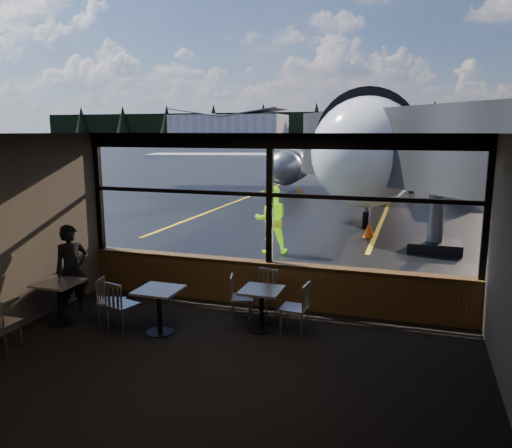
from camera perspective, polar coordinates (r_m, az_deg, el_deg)
The scene contains 31 objects.
ground_plane at distance 129.47m, azimuth 16.86°, elevation 8.52°, with size 520.00×520.00×0.00m, color black.
carpet_floor at distance 7.79m, azimuth -4.97°, elevation -16.36°, with size 8.00×6.00×0.01m, color black.
ceiling at distance 6.95m, azimuth -5.43°, elevation 10.24°, with size 8.00×6.00×0.04m, color #38332D.
wall_back at distance 4.71m, azimuth -19.95°, elevation -12.33°, with size 8.00×0.04×3.50m, color #534B42.
window_sill at distance 10.26m, azimuth 1.54°, elevation -6.95°, with size 8.00×0.28×0.90m, color #57361A.
window_header at distance 9.78m, azimuth 1.62°, elevation 9.48°, with size 8.00×0.18×0.30m, color black.
mullion_left at distance 11.61m, azimuth -17.51°, elevation 3.47°, with size 0.12×0.12×2.60m, color black.
mullion_centre at distance 9.87m, azimuth 1.59°, elevation 2.79°, with size 0.12×0.12×2.60m, color black.
mullion_right at distance 9.56m, azimuth 24.96°, elevation 1.55°, with size 0.12×0.12×2.60m, color black.
window_transom at distance 9.86m, azimuth 1.59°, elevation 3.36°, with size 8.00×0.10×0.08m, color black.
airliner at distance 30.25m, azimuth 13.75°, elevation 13.48°, with size 28.58×34.29×10.48m, color white, non-canonical shape.
jet_bridge at distance 14.95m, azimuth 21.24°, elevation 5.70°, with size 9.20×11.25×4.91m, color #2B2A2D, non-canonical shape.
cafe_table_near at distance 9.03m, azimuth 0.64°, elevation -9.80°, with size 0.71×0.71×0.78m, color gray, non-canonical shape.
cafe_table_mid at distance 9.08m, azimuth -10.98°, elevation -9.76°, with size 0.74×0.74×0.82m, color #9F9A93, non-canonical shape.
cafe_table_left at distance 10.01m, azimuth -21.52°, elevation -8.40°, with size 0.74×0.74×0.82m, color #99958D, non-canonical shape.
chair_near_e at distance 8.86m, azimuth 4.41°, elevation -9.63°, with size 0.53×0.53×0.96m, color #B6B1A5, non-canonical shape.
chair_near_w at distance 9.45m, azimuth -1.60°, elevation -8.49°, with size 0.49×0.49×0.90m, color #B4AFA3, non-canonical shape.
chair_near_n at distance 9.53m, azimuth 0.81°, elevation -8.13°, with size 0.52×0.52×0.96m, color #B1AC9F, non-canonical shape.
chair_mid_s at distance 9.31m, azimuth -14.99°, elevation -9.00°, with size 0.52×0.52×0.95m, color #AEA99D, non-canonical shape.
chair_mid_w at distance 9.65m, azimuth -16.19°, elevation -8.54°, with size 0.49×0.49×0.89m, color #B6B2A5, non-canonical shape.
chair_left_s at distance 9.26m, azimuth -26.90°, elevation -10.10°, with size 0.49×0.49×0.89m, color #B5B0A3, non-canonical shape.
passenger at distance 10.30m, azimuth -20.27°, elevation -4.99°, with size 0.65×0.43×1.78m, color black.
ground_crew at distance 14.60m, azimuth 1.77°, elevation 0.50°, with size 0.96×0.75×1.97m, color #BFF219.
cone_nose at distance 17.31m, azimuth 12.75°, elevation -0.61°, with size 0.38×0.38×0.53m, color #FF4F08.
cone_wing at distance 28.57m, azimuth 4.92°, elevation 3.85°, with size 0.32×0.32×0.45m, color #E84307.
hangar_left at distance 202.89m, azimuth -3.18°, elevation 11.07°, with size 45.00×18.00×11.00m, color silver, non-canonical shape.
hangar_mid at distance 194.41m, azimuth 17.38°, elevation 10.49°, with size 38.00×15.00×10.00m, color silver, non-canonical shape.
fuel_tank_a at distance 194.17m, azimuth 8.32°, elevation 10.26°, with size 8.00×8.00×6.00m, color silver.
fuel_tank_b at distance 192.74m, azimuth 11.30°, elevation 10.17°, with size 8.00×8.00×6.00m, color silver.
fuel_tank_c at distance 191.81m, azimuth 14.31°, elevation 10.05°, with size 8.00×8.00×6.00m, color silver.
treeline at distance 219.42m, azimuth 17.49°, elevation 10.70°, with size 360.00×3.00×12.00m, color black.
Camera 1 is at (2.74, -9.39, 3.53)m, focal length 35.00 mm.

